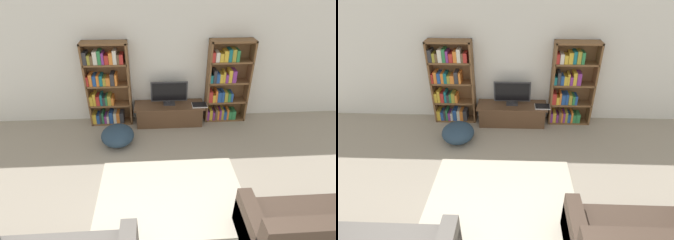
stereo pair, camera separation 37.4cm
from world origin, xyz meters
TOP-DOWN VIEW (x-y plane):
  - wall_back at (0.00, 4.23)m, footprint 8.80×0.06m
  - bookshelf_left at (-1.13, 4.05)m, footprint 0.87×0.30m
  - bookshelf_right at (1.30, 4.05)m, footprint 0.87×0.30m
  - tv_stand at (0.13, 3.92)m, footprint 1.45×0.49m
  - television at (0.13, 3.95)m, footprint 0.75×0.16m
  - laptop at (0.75, 3.84)m, footprint 0.31×0.23m
  - area_rug at (0.02, 1.87)m, footprint 2.19×1.56m
  - beanbag_ottoman at (-0.90, 3.23)m, footprint 0.62×0.62m

SIDE VIEW (x-z plane):
  - area_rug at x=0.02m, z-range 0.00..0.02m
  - beanbag_ottoman at x=-0.90m, z-range 0.00..0.38m
  - tv_stand at x=0.13m, z-range 0.00..0.45m
  - laptop at x=0.75m, z-range 0.44..0.47m
  - television at x=0.13m, z-range 0.46..0.96m
  - bookshelf_right at x=1.30m, z-range -0.04..1.70m
  - bookshelf_left at x=-1.13m, z-range -0.02..1.72m
  - wall_back at x=0.00m, z-range 0.00..2.60m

